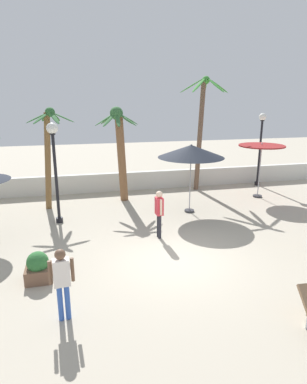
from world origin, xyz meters
TOP-DOWN VIEW (x-y plane):
  - ground_plane at (0.00, 0.00)m, footprint 56.00×56.00m
  - boundary_wall at (0.00, 8.53)m, footprint 25.20×0.30m
  - patio_umbrella_1 at (6.10, 5.67)m, footprint 2.24×2.24m
  - patio_umbrella_2 at (1.95, 4.31)m, footprint 2.84×2.84m
  - palm_tree_0 at (-3.96, 6.23)m, footprint 2.05×1.98m
  - palm_tree_2 at (-0.75, 6.72)m, footprint 2.10×2.09m
  - palm_tree_3 at (3.73, 7.77)m, footprint 2.59×2.70m
  - lamp_post_0 at (7.32, 7.83)m, footprint 0.40×0.40m
  - lamp_post_1 at (-3.63, 4.28)m, footprint 0.43×0.43m
  - guest_0 at (-0.06, 1.85)m, footprint 0.25×0.56m
  - guest_2 at (-3.31, -2.16)m, footprint 0.56×0.27m
  - planter at (-4.04, -0.24)m, footprint 0.70×0.70m

SIDE VIEW (x-z plane):
  - ground_plane at x=0.00m, z-range 0.00..0.00m
  - planter at x=-4.04m, z-range -0.04..0.81m
  - boundary_wall at x=0.00m, z-range 0.00..0.98m
  - guest_2 at x=-3.31m, z-range 0.19..1.94m
  - guest_0 at x=-0.06m, z-range 0.19..1.94m
  - patio_umbrella_1 at x=6.10m, z-range 1.09..3.84m
  - lamp_post_0 at x=7.32m, z-range 0.60..4.67m
  - lamp_post_1 at x=-3.63m, z-range 0.70..4.69m
  - patio_umbrella_2 at x=1.95m, z-range 1.19..4.21m
  - palm_tree_2 at x=-0.75m, z-range 0.56..5.07m
  - palm_tree_0 at x=-3.96m, z-range 0.58..5.09m
  - palm_tree_3 at x=3.73m, z-range 0.70..6.66m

